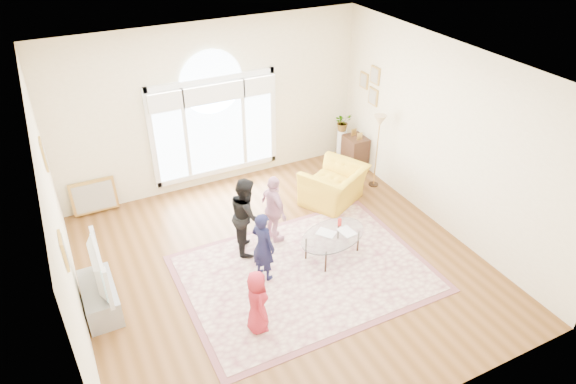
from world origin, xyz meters
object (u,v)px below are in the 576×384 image
tv_console (100,298)px  coffee_table (333,236)px  television (93,269)px  armchair (334,185)px  area_rug (305,273)px

tv_console → coffee_table: coffee_table is taller
television → coffee_table: (3.57, -0.43, -0.34)m
tv_console → armchair: 4.54m
tv_console → armchair: armchair is taller
television → coffee_table: size_ratio=0.82×
armchair → tv_console: bearing=-16.0°
area_rug → television: (-2.97, 0.63, 0.74)m
area_rug → armchair: 2.19m
tv_console → area_rug: bearing=-12.0°
tv_console → coffee_table: bearing=-6.8°
television → coffee_table: bearing=-6.9°
coffee_table → armchair: size_ratio=1.24×
area_rug → coffee_table: 0.75m
television → tv_console: bearing=180.0°
armchair → area_rug: bearing=19.4°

